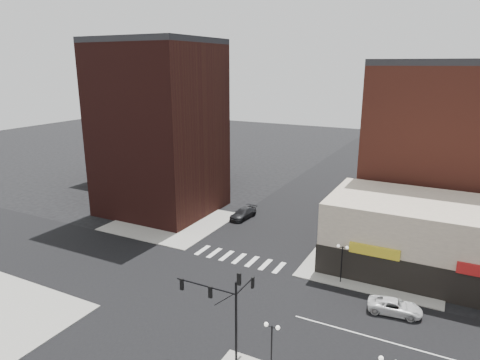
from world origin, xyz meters
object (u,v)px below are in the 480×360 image
at_px(street_lamp_se_a, 272,336).
at_px(dark_sedan_north, 243,213).
at_px(white_suv, 395,307).
at_px(street_lamp_ne, 342,254).
at_px(traffic_signal, 227,301).

height_order(street_lamp_se_a, dark_sedan_north, street_lamp_se_a).
bearing_deg(white_suv, street_lamp_ne, 54.19).
relative_size(white_suv, dark_sedan_north, 0.93).
xyz_separation_m(street_lamp_se_a, dark_sedan_north, (-16.89, 28.62, -2.54)).
distance_m(street_lamp_se_a, white_suv, 14.68).
relative_size(street_lamp_se_a, street_lamp_ne, 1.00).
height_order(traffic_signal, street_lamp_ne, traffic_signal).
distance_m(street_lamp_se_a, street_lamp_ne, 16.03).
xyz_separation_m(white_suv, dark_sedan_north, (-23.78, 15.93, 0.09)).
xyz_separation_m(street_lamp_se_a, street_lamp_ne, (1.00, 16.00, 0.00)).
height_order(street_lamp_se_a, street_lamp_ne, same).
bearing_deg(dark_sedan_north, street_lamp_ne, -28.88).
bearing_deg(traffic_signal, street_lamp_se_a, -2.57).
bearing_deg(street_lamp_ne, white_suv, -29.33).
relative_size(street_lamp_se_a, white_suv, 0.86).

